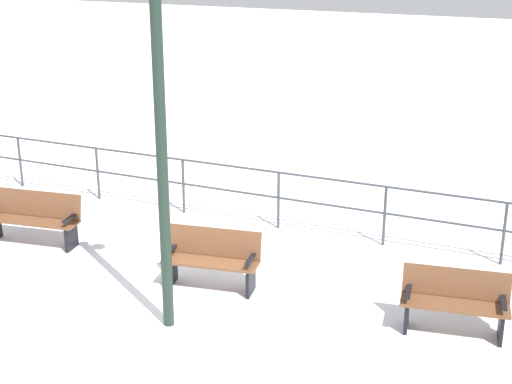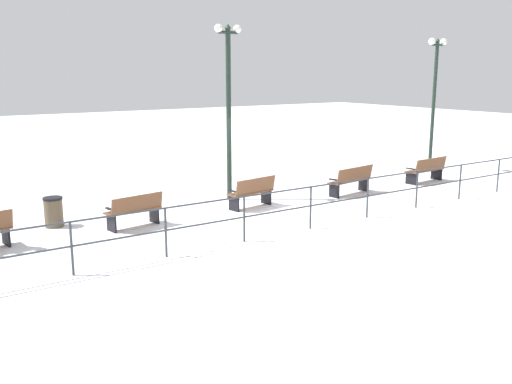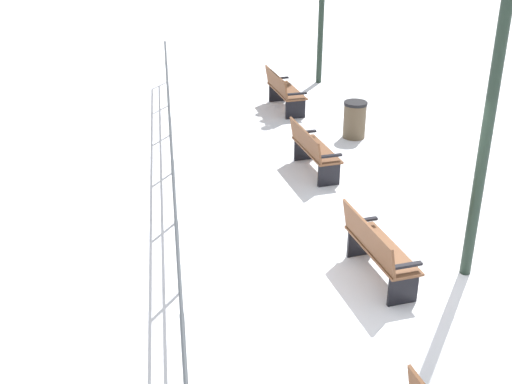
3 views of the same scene
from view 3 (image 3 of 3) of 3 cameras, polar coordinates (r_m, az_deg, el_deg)
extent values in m
plane|color=white|center=(9.38, 9.51, -7.21)|extent=(80.00, 80.00, 0.00)
cube|color=brown|center=(9.20, 10.59, -4.78)|extent=(0.68, 1.51, 0.04)
cube|color=brown|center=(8.99, 9.41, -3.73)|extent=(0.34, 1.46, 0.43)
cube|color=black|center=(8.85, 12.31, -7.98)|extent=(0.41, 0.11, 0.45)
cube|color=black|center=(9.79, 8.85, -4.15)|extent=(0.41, 0.11, 0.45)
cube|color=black|center=(8.68, 12.63, -6.06)|extent=(0.41, 0.13, 0.04)
cube|color=black|center=(9.63, 9.09, -2.36)|extent=(0.41, 0.13, 0.04)
cube|color=brown|center=(12.29, 5.13, 3.58)|extent=(0.67, 1.48, 0.04)
cube|color=brown|center=(12.13, 4.18, 4.43)|extent=(0.33, 1.42, 0.40)
cube|color=black|center=(11.85, 6.17, 1.52)|extent=(0.40, 0.11, 0.44)
cube|color=black|center=(12.90, 4.10, 3.65)|extent=(0.40, 0.11, 0.44)
cube|color=black|center=(11.73, 6.34, 3.05)|extent=(0.41, 0.13, 0.04)
cube|color=black|center=(12.78, 4.23, 5.08)|extent=(0.41, 0.13, 0.04)
cube|color=brown|center=(15.63, 2.61, 8.53)|extent=(0.70, 1.54, 0.04)
cube|color=brown|center=(15.49, 1.72, 9.26)|extent=(0.31, 1.48, 0.42)
cube|color=black|center=(15.12, 3.35, 7.03)|extent=(0.45, 0.11, 0.44)
cube|color=black|center=(16.28, 1.89, 8.42)|extent=(0.45, 0.11, 0.44)
cube|color=black|center=(15.02, 3.45, 8.27)|extent=(0.46, 0.13, 0.04)
cube|color=black|center=(16.19, 1.98, 9.59)|extent=(0.46, 0.13, 0.04)
cylinder|color=#1E2D23|center=(8.79, 19.34, 7.64)|extent=(0.15, 0.15, 5.06)
cylinder|color=#383D42|center=(7.13, -6.07, -13.69)|extent=(0.05, 0.05, 1.07)
cylinder|color=#383D42|center=(8.74, -6.58, -5.56)|extent=(0.05, 0.05, 1.07)
cylinder|color=#383D42|center=(10.47, -6.92, -0.03)|extent=(0.05, 0.05, 1.07)
cylinder|color=#383D42|center=(12.27, -7.16, 3.90)|extent=(0.05, 0.05, 1.07)
cylinder|color=#383D42|center=(14.11, -7.34, 6.82)|extent=(0.05, 0.05, 1.07)
cylinder|color=#383D42|center=(15.98, -7.48, 9.06)|extent=(0.05, 0.05, 1.07)
cylinder|color=#383D42|center=(17.88, -7.59, 10.83)|extent=(0.05, 0.05, 1.07)
cylinder|color=#383D42|center=(8.48, -6.76, -2.48)|extent=(0.04, 19.62, 0.04)
cylinder|color=#383D42|center=(8.71, -6.60, -5.26)|extent=(0.04, 19.62, 0.04)
cylinder|color=brown|center=(14.09, 8.32, 5.94)|extent=(0.46, 0.46, 0.70)
cylinder|color=black|center=(13.96, 8.41, 7.42)|extent=(0.48, 0.48, 0.06)
camera|label=1|loc=(17.09, 39.26, 20.80)|focal=52.78mm
camera|label=2|loc=(19.36, -42.51, 15.85)|focal=39.65mm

